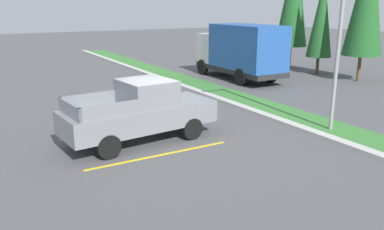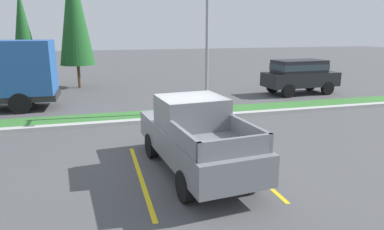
{
  "view_description": "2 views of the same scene",
  "coord_description": "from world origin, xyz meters",
  "views": [
    {
      "loc": [
        12.12,
        -5.56,
        4.5
      ],
      "look_at": [
        0.65,
        1.09,
        0.79
      ],
      "focal_mm": 36.73,
      "sensor_mm": 36.0,
      "label": 1
    },
    {
      "loc": [
        -2.38,
        -9.46,
        3.93
      ],
      "look_at": [
        0.62,
        1.24,
        1.16
      ],
      "focal_mm": 32.31,
      "sensor_mm": 36.0,
      "label": 2
    }
  ],
  "objects": [
    {
      "name": "parking_line_far",
      "position": [
        1.73,
        -0.68,
        0.0
      ],
      "size": [
        0.12,
        4.8,
        0.01
      ],
      "primitive_type": "cube",
      "color": "yellow",
      "rests_on": "ground"
    },
    {
      "name": "suv_distant",
      "position": [
        9.77,
        9.21,
        1.24
      ],
      "size": [
        4.7,
        2.16,
        2.1
      ],
      "color": "black",
      "rests_on": "ground"
    },
    {
      "name": "parking_line_near",
      "position": [
        -1.37,
        -0.68,
        0.0
      ],
      "size": [
        0.12,
        4.8,
        0.01
      ],
      "primitive_type": "cube",
      "color": "yellow",
      "rests_on": "ground"
    },
    {
      "name": "grass_median",
      "position": [
        0.0,
        6.1,
        0.03
      ],
      "size": [
        56.0,
        1.8,
        0.06
      ],
      "primitive_type": "cube",
      "color": "#387533",
      "rests_on": "ground"
    },
    {
      "name": "street_light",
      "position": [
        2.64,
        5.74,
        3.91
      ],
      "size": [
        0.24,
        1.49,
        6.72
      ],
      "color": "gray",
      "rests_on": "ground"
    },
    {
      "name": "pickup_truck_main",
      "position": [
        0.17,
        -0.63,
        1.04
      ],
      "size": [
        2.39,
        5.38,
        2.1
      ],
      "color": "black",
      "rests_on": "ground"
    },
    {
      "name": "curb_strip",
      "position": [
        0.0,
        5.0,
        0.07
      ],
      "size": [
        56.0,
        0.4,
        0.15
      ],
      "primitive_type": "cube",
      "color": "#B2B2AD",
      "rests_on": "ground"
    },
    {
      "name": "cypress_tree_left_inner",
      "position": [
        -6.66,
        15.22,
        3.79
      ],
      "size": [
        1.67,
        1.67,
        6.43
      ],
      "color": "brown",
      "rests_on": "ground"
    },
    {
      "name": "cypress_tree_center",
      "position": [
        -3.47,
        15.35,
        5.17
      ],
      "size": [
        2.28,
        2.28,
        8.77
      ],
      "color": "brown",
      "rests_on": "ground"
    },
    {
      "name": "ground_plane",
      "position": [
        0.0,
        0.0,
        0.0
      ],
      "size": [
        120.0,
        120.0,
        0.0
      ],
      "primitive_type": "plane",
      "color": "#4C4C4F"
    }
  ]
}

